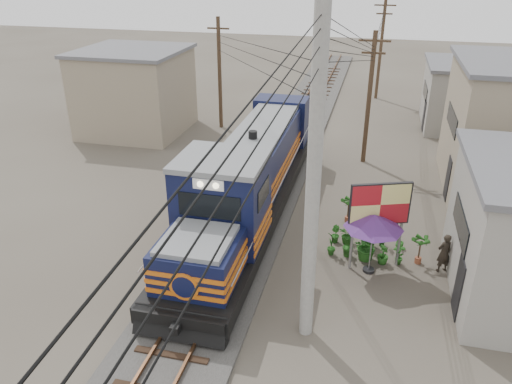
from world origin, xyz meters
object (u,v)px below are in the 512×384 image
(locomotive, at_px, (249,180))
(billboard, at_px, (380,207))
(vendor, at_px, (444,253))
(market_umbrella, at_px, (374,222))

(locomotive, height_order, billboard, locomotive)
(locomotive, height_order, vendor, locomotive)
(locomotive, distance_m, vendor, 8.21)
(locomotive, bearing_deg, market_umbrella, -29.85)
(locomotive, bearing_deg, billboard, -26.30)
(billboard, xyz_separation_m, vendor, (2.41, 0.30, -1.72))
(locomotive, xyz_separation_m, billboard, (5.39, -2.66, 0.70))
(billboard, height_order, vendor, billboard)
(market_umbrella, xyz_separation_m, vendor, (2.56, 0.65, -1.28))
(locomotive, xyz_separation_m, vendor, (7.80, -2.36, -1.02))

